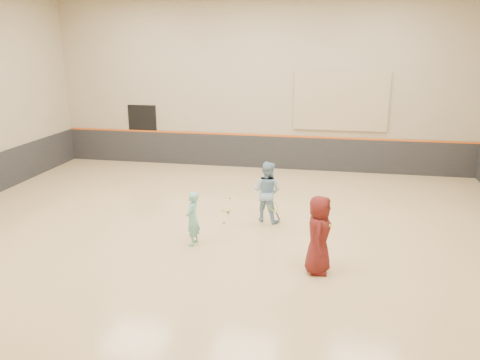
% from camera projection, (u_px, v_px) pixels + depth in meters
% --- Properties ---
extents(room, '(15.04, 12.04, 6.22)m').
position_uv_depth(room, '(224.00, 197.00, 11.44)').
color(room, tan).
rests_on(room, ground).
extents(wainscot_back, '(14.90, 0.04, 1.20)m').
position_uv_depth(wainscot_back, '(260.00, 152.00, 17.13)').
color(wainscot_back, '#232326').
rests_on(wainscot_back, floor).
extents(accent_stripe, '(14.90, 0.03, 0.06)m').
position_uv_depth(accent_stripe, '(260.00, 135.00, 16.94)').
color(accent_stripe, '#D85914').
rests_on(accent_stripe, wall_back).
extents(acoustic_panel, '(3.20, 0.08, 2.00)m').
position_uv_depth(acoustic_panel, '(341.00, 101.00, 16.07)').
color(acoustic_panel, tan).
rests_on(acoustic_panel, wall_back).
extents(doorway, '(1.10, 0.05, 2.20)m').
position_uv_depth(doorway, '(143.00, 134.00, 17.80)').
color(doorway, black).
rests_on(doorway, floor).
extents(girl, '(0.34, 0.48, 1.26)m').
position_uv_depth(girl, '(193.00, 219.00, 10.55)').
color(girl, '#70C2B5').
rests_on(girl, floor).
extents(instructor, '(0.92, 0.81, 1.58)m').
position_uv_depth(instructor, '(267.00, 192.00, 11.94)').
color(instructor, '#88B2D2').
rests_on(instructor, floor).
extents(young_man, '(0.55, 0.81, 1.61)m').
position_uv_depth(young_man, '(319.00, 235.00, 9.22)').
color(young_man, '#591715').
rests_on(young_man, floor).
extents(held_racket, '(0.47, 0.47, 0.48)m').
position_uv_depth(held_racket, '(273.00, 206.00, 11.82)').
color(held_racket, '#A1CC2C').
rests_on(held_racket, instructor).
extents(spare_racket, '(0.61, 0.61, 0.10)m').
position_uv_depth(spare_racket, '(226.00, 209.00, 12.85)').
color(spare_racket, '#C5D32E').
rests_on(spare_racket, floor).
extents(ball_under_racket, '(0.07, 0.07, 0.07)m').
position_uv_depth(ball_under_racket, '(224.00, 222.00, 11.94)').
color(ball_under_racket, '#C6D030').
rests_on(ball_under_racket, floor).
extents(ball_in_hand, '(0.07, 0.07, 0.07)m').
position_uv_depth(ball_in_hand, '(330.00, 226.00, 9.00)').
color(ball_in_hand, gold).
rests_on(ball_in_hand, young_man).
extents(ball_beside_spare, '(0.07, 0.07, 0.07)m').
position_uv_depth(ball_beside_spare, '(230.00, 198.00, 13.82)').
color(ball_beside_spare, '#CCE836').
rests_on(ball_beside_spare, floor).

